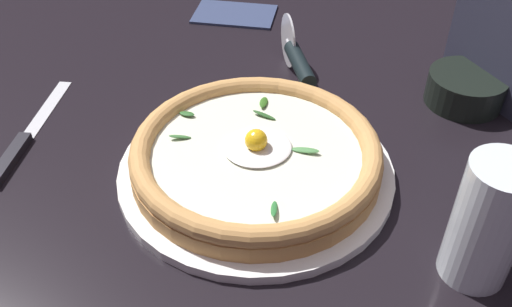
% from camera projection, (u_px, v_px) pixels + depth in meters
% --- Properties ---
extents(ground_plane, '(2.40, 2.40, 0.03)m').
position_uv_depth(ground_plane, '(238.00, 192.00, 0.66)').
color(ground_plane, black).
rests_on(ground_plane, ground).
extents(pizza_plate, '(0.32, 0.32, 0.01)m').
position_uv_depth(pizza_plate, '(256.00, 170.00, 0.66)').
color(pizza_plate, white).
rests_on(pizza_plate, ground).
extents(pizza, '(0.29, 0.29, 0.05)m').
position_uv_depth(pizza, '(256.00, 154.00, 0.64)').
color(pizza, tan).
rests_on(pizza, pizza_plate).
extents(side_bowl, '(0.10, 0.10, 0.04)m').
position_uv_depth(side_bowl, '(465.00, 89.00, 0.77)').
color(side_bowl, black).
rests_on(side_bowl, ground).
extents(pizza_cutter, '(0.03, 0.16, 0.08)m').
position_uv_depth(pizza_cutter, '(296.00, 57.00, 0.80)').
color(pizza_cutter, silver).
rests_on(pizza_cutter, ground).
extents(table_knife, '(0.08, 0.22, 0.01)m').
position_uv_depth(table_knife, '(21.00, 143.00, 0.70)').
color(table_knife, silver).
rests_on(table_knife, ground).
extents(drinking_glass, '(0.07, 0.07, 0.13)m').
position_uv_depth(drinking_glass, '(485.00, 230.00, 0.52)').
color(drinking_glass, silver).
rests_on(drinking_glass, ground).
extents(folded_napkin, '(0.16, 0.13, 0.01)m').
position_uv_depth(folded_napkin, '(235.00, 13.00, 0.98)').
color(folded_napkin, navy).
rests_on(folded_napkin, ground).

